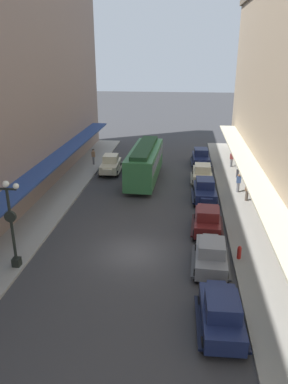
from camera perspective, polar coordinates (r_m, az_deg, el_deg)
ground_plane at (r=23.14m, az=-1.66°, el=-9.43°), size 200.00×200.00×0.00m
sidewalk_left at (r=25.16m, az=-19.00°, el=-7.83°), size 3.00×60.00×0.15m
sidewalk_right at (r=23.39m, az=17.14°, el=-9.88°), size 3.00×60.00×0.15m
parked_car_0 at (r=31.03m, az=9.35°, el=0.31°), size 2.23×4.29×1.84m
parked_car_1 at (r=38.05m, az=-5.16°, el=4.33°), size 2.28×4.31×1.84m
parked_car_2 at (r=35.37m, az=8.96°, el=2.89°), size 2.18×4.27×1.84m
parked_car_3 at (r=17.34m, az=11.81°, el=-17.78°), size 2.23×4.29×1.84m
parked_car_4 at (r=21.51m, az=10.29°, el=-9.40°), size 2.29×4.31×1.84m
parked_car_5 at (r=40.89m, az=8.76°, el=5.33°), size 2.28×4.31×1.84m
parked_car_6 at (r=25.66m, az=9.75°, el=-4.18°), size 2.31×4.32×1.84m
streetcar at (r=35.27m, az=0.12°, el=4.72°), size 2.77×9.67×3.46m
lamp_post_with_clock at (r=21.55m, az=-19.81°, el=-4.21°), size 1.42×0.44×5.16m
fire_hydrant at (r=22.84m, az=14.46°, el=-8.97°), size 0.24×0.24×0.82m
pedestrian_0 at (r=40.74m, az=-7.80°, el=5.43°), size 0.36×0.28×1.67m
pedestrian_1 at (r=37.13m, az=14.26°, el=3.42°), size 0.36×0.24×1.64m
pedestrian_2 at (r=31.44m, az=15.60°, el=0.16°), size 0.36×0.24×1.64m
pedestrian_4 at (r=33.20m, az=14.35°, el=1.37°), size 0.36×0.24×1.64m
pedestrian_5 at (r=40.61m, az=13.34°, el=4.97°), size 0.36×0.24×1.64m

